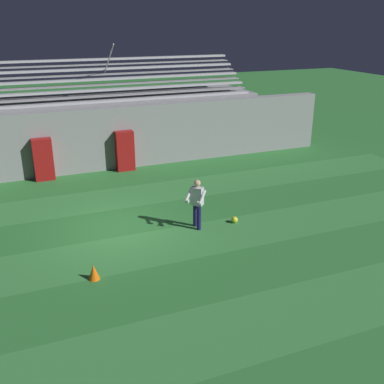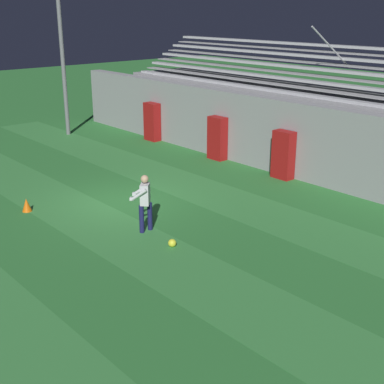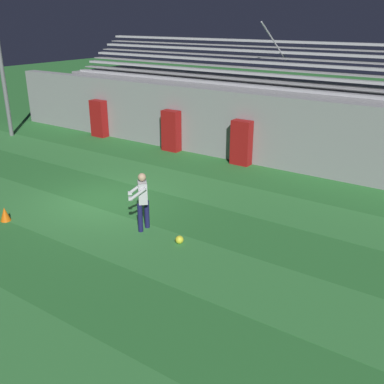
# 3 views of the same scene
# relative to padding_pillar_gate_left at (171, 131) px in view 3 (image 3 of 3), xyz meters

# --- Properties ---
(ground_plane) EXTENTS (80.00, 80.00, 0.00)m
(ground_plane) POSITION_rel_padding_pillar_gate_left_xyz_m (1.76, -5.95, -0.90)
(ground_plane) COLOR #2D7533
(turf_stripe_mid) EXTENTS (28.00, 2.18, 0.01)m
(turf_stripe_mid) POSITION_rel_padding_pillar_gate_left_xyz_m (1.76, -7.59, -0.89)
(turf_stripe_mid) COLOR #38843D
(turf_stripe_mid) RESTS_ON ground
(turf_stripe_far) EXTENTS (28.00, 2.18, 0.01)m
(turf_stripe_far) POSITION_rel_padding_pillar_gate_left_xyz_m (1.76, -3.23, -0.89)
(turf_stripe_far) COLOR #38843D
(turf_stripe_far) RESTS_ON ground
(back_wall) EXTENTS (24.00, 0.60, 2.80)m
(back_wall) POSITION_rel_padding_pillar_gate_left_xyz_m (1.76, 0.55, 0.50)
(back_wall) COLOR gray
(back_wall) RESTS_ON ground
(padding_pillar_gate_left) EXTENTS (0.80, 0.44, 1.79)m
(padding_pillar_gate_left) POSITION_rel_padding_pillar_gate_left_xyz_m (0.00, 0.00, 0.00)
(padding_pillar_gate_left) COLOR maroon
(padding_pillar_gate_left) RESTS_ON ground
(padding_pillar_gate_right) EXTENTS (0.80, 0.44, 1.79)m
(padding_pillar_gate_right) POSITION_rel_padding_pillar_gate_left_xyz_m (3.51, 0.00, 0.00)
(padding_pillar_gate_right) COLOR maroon
(padding_pillar_gate_right) RESTS_ON ground
(padding_pillar_far_left) EXTENTS (0.80, 0.44, 1.79)m
(padding_pillar_far_left) POSITION_rel_padding_pillar_gate_left_xyz_m (-4.47, 0.00, 0.00)
(padding_pillar_far_left) COLOR maroon
(padding_pillar_far_left) RESTS_ON ground
(bleacher_stand) EXTENTS (18.00, 4.05, 5.43)m
(bleacher_stand) POSITION_rel_padding_pillar_gate_left_xyz_m (1.76, 2.89, 0.61)
(bleacher_stand) COLOR gray
(bleacher_stand) RESTS_ON ground
(goalkeeper) EXTENTS (0.74, 0.74, 1.67)m
(goalkeeper) POSITION_rel_padding_pillar_gate_left_xyz_m (4.17, -6.83, 0.06)
(goalkeeper) COLOR #19194C
(goalkeeper) RESTS_ON ground
(soccer_ball) EXTENTS (0.22, 0.22, 0.22)m
(soccer_ball) POSITION_rel_padding_pillar_gate_left_xyz_m (5.50, -6.93, -0.79)
(soccer_ball) COLOR yellow
(soccer_ball) RESTS_ON ground
(traffic_cone) EXTENTS (0.30, 0.30, 0.42)m
(traffic_cone) POSITION_rel_padding_pillar_gate_left_xyz_m (0.47, -8.69, -0.69)
(traffic_cone) COLOR orange
(traffic_cone) RESTS_ON ground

